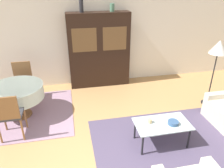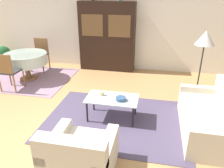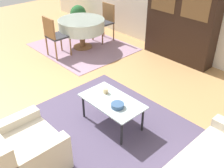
# 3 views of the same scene
# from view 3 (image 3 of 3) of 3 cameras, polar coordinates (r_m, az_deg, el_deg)

# --- Properties ---
(ground_plane) EXTENTS (14.00, 14.00, 0.00)m
(ground_plane) POSITION_cam_3_polar(r_m,az_deg,el_deg) (4.65, -13.84, -5.96)
(ground_plane) COLOR tan
(area_rug) EXTENTS (2.74, 2.04, 0.01)m
(area_rug) POSITION_cam_3_polar(r_m,az_deg,el_deg) (4.19, 0.31, -9.49)
(area_rug) COLOR #4C425B
(area_rug) RESTS_ON ground_plane
(dining_rug) EXTENTS (2.36, 2.03, 0.01)m
(dining_rug) POSITION_cam_3_polar(r_m,az_deg,el_deg) (6.96, -6.34, 8.05)
(dining_rug) COLOR gray
(dining_rug) RESTS_ON ground_plane
(armchair) EXTENTS (0.90, 0.88, 0.80)m
(armchair) POSITION_cam_3_polar(r_m,az_deg,el_deg) (3.62, -19.49, -13.71)
(armchair) COLOR beige
(armchair) RESTS_ON ground_plane
(coffee_table) EXTENTS (1.00, 0.57, 0.45)m
(coffee_table) POSITION_cam_3_polar(r_m,az_deg,el_deg) (4.03, 0.00, -4.13)
(coffee_table) COLOR black
(coffee_table) RESTS_ON area_rug
(display_cabinet) EXTENTS (1.67, 0.39, 2.05)m
(display_cabinet) POSITION_cam_3_polar(r_m,az_deg,el_deg) (6.15, 14.97, 14.18)
(display_cabinet) COLOR black
(display_cabinet) RESTS_ON ground_plane
(dining_table) EXTENTS (1.15, 1.15, 0.74)m
(dining_table) POSITION_cam_3_polar(r_m,az_deg,el_deg) (6.72, -6.66, 12.54)
(dining_table) COLOR brown
(dining_table) RESTS_ON dining_rug
(dining_chair_near) EXTENTS (0.44, 0.44, 0.97)m
(dining_chair_near) POSITION_cam_3_polar(r_m,az_deg,el_deg) (6.32, -12.47, 10.53)
(dining_chair_near) COLOR brown
(dining_chair_near) RESTS_ON dining_rug
(dining_chair_far) EXTENTS (0.44, 0.44, 0.97)m
(dining_chair_far) POSITION_cam_3_polar(r_m,az_deg,el_deg) (7.20, -1.47, 13.83)
(dining_chair_far) COLOR brown
(dining_chair_far) RESTS_ON dining_rug
(cup) EXTENTS (0.08, 0.08, 0.08)m
(cup) POSITION_cam_3_polar(r_m,az_deg,el_deg) (4.15, -1.38, -1.51)
(cup) COLOR tan
(cup) RESTS_ON coffee_table
(bowl) EXTENTS (0.19, 0.19, 0.06)m
(bowl) POSITION_cam_3_polar(r_m,az_deg,el_deg) (3.85, 1.21, -4.68)
(bowl) COLOR #33517A
(bowl) RESTS_ON coffee_table
(potted_plant) EXTENTS (0.49, 0.49, 0.64)m
(potted_plant) POSITION_cam_3_polar(r_m,az_deg,el_deg) (8.45, -7.36, 14.83)
(potted_plant) COLOR #93664C
(potted_plant) RESTS_ON ground_plane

